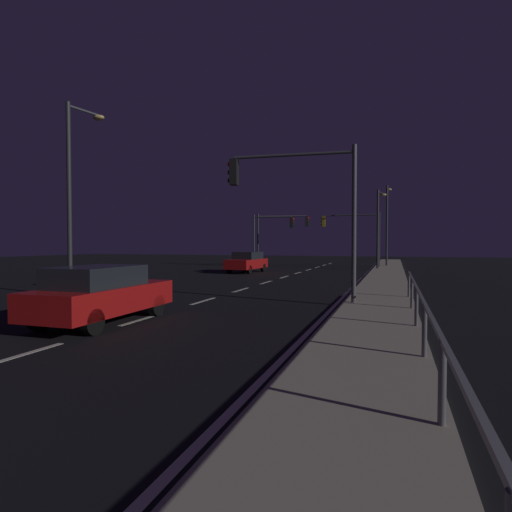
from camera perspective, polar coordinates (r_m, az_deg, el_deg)
ground_plane at (r=19.93m, az=-1.63°, el=-4.58°), size 112.00×112.00×0.00m
sidewalk_right at (r=18.70m, az=16.98°, el=-4.85°), size 2.40×77.00×0.14m
lane_markings_center at (r=23.22m, az=1.37°, el=-3.68°), size 0.14×50.00×0.01m
lane_edge_line at (r=23.76m, az=13.84°, el=-3.60°), size 0.14×53.00×0.01m
car at (r=12.08m, az=-20.60°, el=-4.85°), size 1.89×4.43×1.57m
car_oncoming at (r=31.41m, az=-1.25°, el=-0.79°), size 2.06×4.49×1.57m
traffic_light_mid_left at (r=38.08m, az=13.10°, el=3.85°), size 5.23×0.43×4.87m
traffic_light_mid_right at (r=39.94m, az=3.46°, el=3.81°), size 5.00×0.95×5.11m
traffic_light_far_left at (r=14.92m, az=5.66°, el=8.79°), size 4.64×0.64×5.46m
traffic_light_far_right at (r=38.61m, az=2.20°, el=3.64°), size 3.92×0.50×4.94m
street_lamp_far_end at (r=41.01m, az=17.70°, el=5.01°), size 0.56×1.50×7.54m
street_lamp_mid_block at (r=36.14m, az=16.64°, el=4.74°), size 0.73×2.11×6.55m
street_lamp_across_street at (r=19.12m, az=-23.81°, el=9.30°), size 0.67×1.75×8.03m
barrier_fence at (r=8.07m, az=22.29°, el=-7.71°), size 0.09×17.84×0.98m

